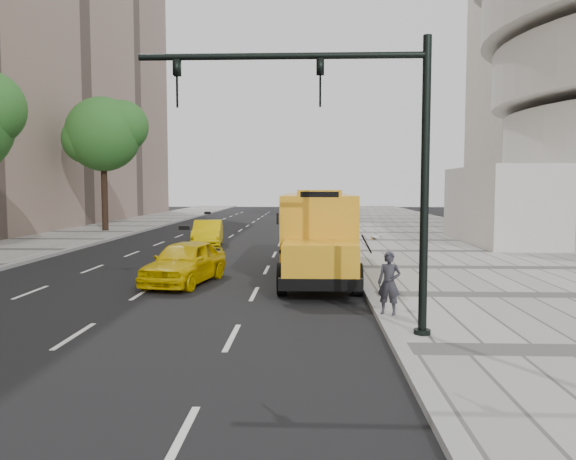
{
  "coord_description": "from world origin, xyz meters",
  "views": [
    {
      "loc": [
        4.18,
        -21.99,
        3.29
      ],
      "look_at": [
        3.5,
        -4.0,
        1.9
      ],
      "focal_mm": 35.0,
      "sensor_mm": 36.0,
      "label": 1
    }
  ],
  "objects_px": {
    "taxi_near": "(185,262)",
    "school_bus": "(317,226)",
    "taxi_far": "(208,233)",
    "tree_c": "(104,134)",
    "traffic_signal": "(358,148)",
    "pedestrian": "(389,283)"
  },
  "relations": [
    {
      "from": "taxi_near",
      "to": "school_bus",
      "type": "bearing_deg",
      "value": 43.96
    },
    {
      "from": "taxi_near",
      "to": "taxi_far",
      "type": "relative_size",
      "value": 1.0
    },
    {
      "from": "taxi_near",
      "to": "taxi_far",
      "type": "bearing_deg",
      "value": 107.56
    },
    {
      "from": "tree_c",
      "to": "taxi_far",
      "type": "distance_m",
      "value": 14.1
    },
    {
      "from": "taxi_far",
      "to": "tree_c",
      "type": "bearing_deg",
      "value": 128.78
    },
    {
      "from": "tree_c",
      "to": "taxi_far",
      "type": "relative_size",
      "value": 2.23
    },
    {
      "from": "taxi_near",
      "to": "traffic_signal",
      "type": "bearing_deg",
      "value": -41.8
    },
    {
      "from": "taxi_near",
      "to": "traffic_signal",
      "type": "xyz_separation_m",
      "value": [
        5.23,
        -6.86,
        3.35
      ]
    },
    {
      "from": "tree_c",
      "to": "school_bus",
      "type": "height_order",
      "value": "tree_c"
    },
    {
      "from": "tree_c",
      "to": "pedestrian",
      "type": "xyz_separation_m",
      "value": [
        16.55,
        -26.05,
        -6.13
      ]
    },
    {
      "from": "traffic_signal",
      "to": "taxi_near",
      "type": "bearing_deg",
      "value": 127.31
    },
    {
      "from": "school_bus",
      "to": "pedestrian",
      "type": "distance_m",
      "value": 8.18
    },
    {
      "from": "tree_c",
      "to": "traffic_signal",
      "type": "height_order",
      "value": "tree_c"
    },
    {
      "from": "traffic_signal",
      "to": "pedestrian",
      "type": "bearing_deg",
      "value": 62.54
    },
    {
      "from": "taxi_near",
      "to": "tree_c",
      "type": "bearing_deg",
      "value": 127.12
    },
    {
      "from": "taxi_far",
      "to": "pedestrian",
      "type": "xyz_separation_m",
      "value": [
        7.61,
        -17.18,
        0.22
      ]
    },
    {
      "from": "tree_c",
      "to": "taxi_far",
      "type": "xyz_separation_m",
      "value": [
        8.94,
        -8.87,
        -6.34
      ]
    },
    {
      "from": "school_bus",
      "to": "taxi_far",
      "type": "distance_m",
      "value": 11.02
    },
    {
      "from": "taxi_near",
      "to": "traffic_signal",
      "type": "distance_m",
      "value": 9.25
    },
    {
      "from": "pedestrian",
      "to": "taxi_far",
      "type": "bearing_deg",
      "value": 133.61
    },
    {
      "from": "school_bus",
      "to": "taxi_far",
      "type": "xyz_separation_m",
      "value": [
        -5.96,
        9.22,
        -1.05
      ]
    },
    {
      "from": "taxi_far",
      "to": "pedestrian",
      "type": "bearing_deg",
      "value": -72.57
    }
  ]
}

